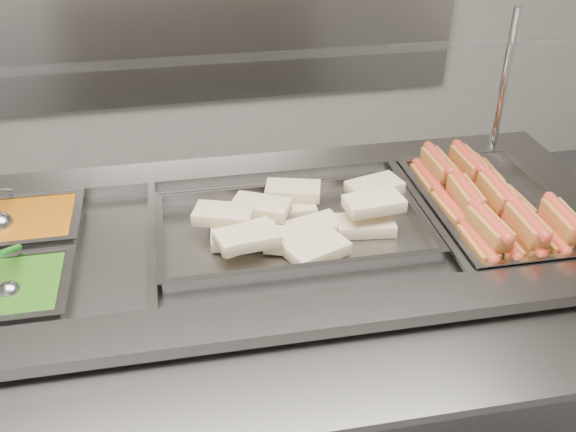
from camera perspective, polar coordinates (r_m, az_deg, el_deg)
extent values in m
cube|color=slate|center=(2.17, -1.47, -12.30)|extent=(2.01, 0.87, 0.96)
cube|color=slate|center=(1.55, 0.66, -8.92)|extent=(2.09, 0.19, 0.03)
cube|color=slate|center=(2.19, -3.32, 4.29)|extent=(2.09, 0.19, 0.03)
cube|color=slate|center=(2.20, 24.14, 1.48)|extent=(0.16, 0.63, 0.03)
cube|color=black|center=(1.93, -1.62, -4.36)|extent=(1.81, 0.67, 0.02)
cube|color=slate|center=(1.97, 12.15, 0.52)|extent=(0.04, 0.63, 0.01)
cube|color=slate|center=(1.83, -11.99, -1.92)|extent=(0.04, 0.63, 0.01)
cube|color=slate|center=(1.45, 2.11, -14.75)|extent=(2.00, 0.32, 0.02)
cylinder|color=silver|center=(2.32, 18.70, 11.33)|extent=(0.03, 0.03, 0.49)
cube|color=silver|center=(1.87, -3.05, 13.98)|extent=(1.83, 0.36, 0.09)
cube|color=#A54F09|center=(2.05, -22.61, -1.35)|extent=(0.32, 0.25, 0.10)
cube|color=#1D580D|center=(1.79, -24.16, -6.92)|extent=(0.32, 0.25, 0.10)
cube|color=#A05C21|center=(1.86, 16.46, -2.74)|extent=(0.06, 0.17, 0.06)
cylinder|color=red|center=(1.85, 16.57, -2.14)|extent=(0.04, 0.18, 0.03)
cube|color=#A05C21|center=(2.00, 14.16, 0.33)|extent=(0.06, 0.17, 0.06)
cylinder|color=red|center=(1.99, 14.25, 0.92)|extent=(0.04, 0.18, 0.03)
cube|color=#A05C21|center=(2.16, 12.17, 2.96)|extent=(0.06, 0.17, 0.06)
cylinder|color=red|center=(2.14, 12.25, 3.55)|extent=(0.04, 0.18, 0.03)
cube|color=#A05C21|center=(1.89, 18.33, -2.52)|extent=(0.06, 0.17, 0.06)
cylinder|color=red|center=(1.88, 18.45, -1.90)|extent=(0.04, 0.18, 0.03)
cube|color=#A05C21|center=(2.03, 15.93, 0.51)|extent=(0.06, 0.17, 0.06)
cylinder|color=red|center=(2.02, 16.03, 1.10)|extent=(0.04, 0.18, 0.03)
cube|color=#A05C21|center=(2.18, 13.85, 3.11)|extent=(0.06, 0.17, 0.06)
cylinder|color=red|center=(2.17, 13.93, 3.69)|extent=(0.04, 0.18, 0.03)
cube|color=#A05C21|center=(1.92, 20.18, -2.22)|extent=(0.06, 0.17, 0.06)
cylinder|color=red|center=(1.91, 20.30, -1.66)|extent=(0.04, 0.18, 0.03)
cube|color=#A05C21|center=(2.06, 17.67, 0.66)|extent=(0.07, 0.17, 0.06)
cylinder|color=red|center=(2.05, 17.79, 1.28)|extent=(0.04, 0.18, 0.03)
cube|color=#A05C21|center=(2.21, 15.52, 3.31)|extent=(0.06, 0.17, 0.06)
cylinder|color=red|center=(2.20, 15.60, 3.82)|extent=(0.04, 0.18, 0.03)
cube|color=#A05C21|center=(1.96, 21.95, -1.98)|extent=(0.06, 0.17, 0.06)
cylinder|color=red|center=(1.94, 22.09, -1.43)|extent=(0.04, 0.18, 0.03)
cube|color=#A05C21|center=(2.09, 19.38, 0.87)|extent=(0.06, 0.17, 0.06)
cylinder|color=red|center=(2.08, 19.49, 1.44)|extent=(0.04, 0.18, 0.03)
cube|color=#A05C21|center=(2.24, 17.13, 3.37)|extent=(0.07, 0.17, 0.06)
cylinder|color=red|center=(2.23, 17.23, 3.95)|extent=(0.05, 0.18, 0.03)
cube|color=#A05C21|center=(1.85, 17.43, -1.05)|extent=(0.07, 0.17, 0.06)
cylinder|color=red|center=(1.83, 17.55, -0.41)|extent=(0.04, 0.18, 0.03)
cube|color=#A05C21|center=(1.99, 15.49, 1.83)|extent=(0.07, 0.17, 0.06)
cylinder|color=red|center=(1.98, 15.59, 2.44)|extent=(0.05, 0.18, 0.03)
cube|color=#A05C21|center=(2.14, 13.20, 4.41)|extent=(0.06, 0.17, 0.06)
cylinder|color=red|center=(2.13, 13.28, 4.99)|extent=(0.04, 0.18, 0.03)
cube|color=#A05C21|center=(1.89, 20.45, -0.80)|extent=(0.06, 0.17, 0.06)
cylinder|color=red|center=(1.88, 20.59, -0.17)|extent=(0.04, 0.18, 0.03)
cube|color=#A05C21|center=(2.03, 18.06, 1.98)|extent=(0.07, 0.17, 0.06)
cylinder|color=red|center=(2.02, 18.17, 2.58)|extent=(0.05, 0.18, 0.03)
cube|color=#A05C21|center=(2.18, 15.69, 4.55)|extent=(0.06, 0.17, 0.06)
cylinder|color=red|center=(2.17, 15.78, 5.12)|extent=(0.03, 0.18, 0.03)
cube|color=#A05C21|center=(1.95, 23.23, -0.44)|extent=(0.07, 0.17, 0.06)
cylinder|color=red|center=(1.94, 23.38, 0.17)|extent=(0.05, 0.18, 0.03)
cube|color=tan|center=(1.76, 2.67, -3.03)|extent=(0.19, 0.15, 0.04)
cube|color=tan|center=(1.81, -4.23, -1.86)|extent=(0.18, 0.11, 0.04)
cube|color=tan|center=(1.94, -0.05, 0.60)|extent=(0.17, 0.10, 0.04)
cube|color=tan|center=(1.88, -4.30, -0.35)|extent=(0.19, 0.14, 0.04)
cube|color=tan|center=(1.85, 2.25, -1.07)|extent=(0.19, 0.14, 0.04)
cube|color=tan|center=(1.78, 0.65, -2.31)|extent=(0.19, 0.15, 0.04)
cube|color=tan|center=(1.88, 6.92, -0.84)|extent=(0.18, 0.12, 0.04)
cube|color=tan|center=(1.82, -0.28, -1.81)|extent=(0.19, 0.15, 0.04)
cube|color=tan|center=(1.75, -3.69, -1.86)|extent=(0.19, 0.14, 0.04)
cube|color=tan|center=(1.75, -3.53, -1.96)|extent=(0.17, 0.11, 0.04)
cube|color=tan|center=(1.97, 0.44, 2.27)|extent=(0.19, 0.14, 0.04)
cube|color=tan|center=(2.00, 7.70, 2.58)|extent=(0.18, 0.13, 0.04)
cube|color=tan|center=(1.88, -2.44, 0.83)|extent=(0.19, 0.16, 0.04)
cube|color=tan|center=(1.85, -5.78, 0.11)|extent=(0.19, 0.14, 0.04)
cube|color=tan|center=(1.85, 7.66, 1.12)|extent=(0.17, 0.11, 0.04)
sphere|color=#A4A4A8|center=(2.02, -24.19, -0.73)|extent=(0.08, 0.08, 0.08)
cylinder|color=#A4A4A8|center=(2.06, -24.16, 2.14)|extent=(0.02, 0.18, 0.11)
sphere|color=#A4A4A8|center=(1.74, -23.51, -6.27)|extent=(0.06, 0.06, 0.06)
cylinder|color=#167C21|center=(1.77, -23.50, -2.83)|extent=(0.02, 0.16, 0.10)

